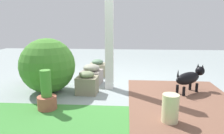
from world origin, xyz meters
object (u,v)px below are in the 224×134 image
Objects in this scene: porch_pillar at (109,32)px; round_shrub at (48,66)px; dog at (190,78)px; stone_planter_nearest at (98,68)px; terracotta_pot_tall at (47,95)px; ceramic_urn at (170,109)px; stone_planter_mid at (87,83)px; terracotta_pot_broad at (35,69)px; stone_planter_near at (92,75)px.

round_shrub is at bearing 15.15° from porch_pillar.
dog is (-2.67, -0.11, -0.21)m from round_shrub.
round_shrub reaches higher than stone_planter_nearest.
dog is (-1.90, 1.19, 0.12)m from stone_planter_nearest.
terracotta_pot_tall is at bearing 108.53° from round_shrub.
stone_planter_nearest is at bearing -69.11° from porch_pillar.
stone_planter_nearest is (0.38, -1.00, -0.95)m from porch_pillar.
stone_planter_nearest is at bearing -32.05° from dog.
terracotta_pot_tall is 1.55× the size of ceramic_urn.
terracotta_pot_broad is (1.29, -0.69, 0.09)m from stone_planter_mid.
terracotta_pot_tall is (0.48, 0.76, 0.02)m from stone_planter_mid.
terracotta_pot_tall reaches higher than stone_planter_mid.
terracotta_pot_tall is 0.91× the size of dog.
stone_planter_mid is 0.42× the size of round_shrub.
ceramic_urn is (-2.07, 1.13, -0.32)m from round_shrub.
terracotta_pot_broad is (1.68, -0.34, -0.84)m from porch_pillar.
dog reaches higher than stone_planter_near.
stone_planter_nearest is 1.55m from round_shrub.
stone_planter_nearest is at bearing -61.73° from ceramic_urn.
stone_planter_nearest is 0.98× the size of stone_planter_mid.
ceramic_urn is at bearing 169.64° from terracotta_pot_tall.
stone_planter_near is at bearing -140.83° from round_shrub.
porch_pillar is 2.20× the size of round_shrub.
stone_planter_mid reaches higher than ceramic_urn.
stone_planter_mid is (-0.02, 0.64, -0.00)m from stone_planter_near.
terracotta_pot_broad reaches higher than stone_planter_mid.
round_shrub is (1.14, 0.31, -0.62)m from porch_pillar.
stone_planter_nearest is 0.85× the size of terracotta_pot_broad.
terracotta_pot_tall reaches higher than dog.
terracotta_pot_tall is (-0.81, 1.45, -0.07)m from terracotta_pot_broad.
porch_pillar is 1.95m from ceramic_urn.
porch_pillar is 3.67× the size of terracotta_pot_tall.
dog is (-1.52, 0.20, -0.83)m from porch_pillar.
dog is (-1.94, 0.48, 0.10)m from stone_planter_near.
dog is at bearing -175.30° from stone_planter_mid.
porch_pillar is at bearing 168.56° from terracotta_pot_broad.
terracotta_pot_broad is at bearing -2.41° from stone_planter_near.
stone_planter_near is 0.71× the size of dog.
stone_planter_mid is at bearing -39.48° from ceramic_urn.
porch_pillar is 1.43m from stone_planter_nearest.
round_shrub reaches higher than dog.
round_shrub is at bearing -3.27° from stone_planter_mid.
terracotta_pot_broad reaches higher than stone_planter_nearest.
stone_planter_mid is 1.08× the size of ceramic_urn.
terracotta_pot_broad reaches higher than stone_planter_near.
terracotta_pot_tall is at bearing 71.64° from stone_planter_near.
terracotta_pot_broad is at bearing -28.23° from stone_planter_mid.
stone_planter_mid is 0.70× the size of terracotta_pot_tall.
round_shrub is at bearing -28.60° from ceramic_urn.
stone_planter_near is at bearing -13.98° from dog.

